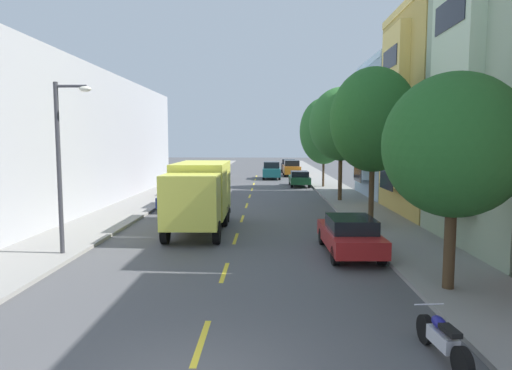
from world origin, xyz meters
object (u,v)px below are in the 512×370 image
object	(u,v)px
street_lamp	(63,154)
parked_suv_burgundy	(192,183)
parked_sedan_champagne	(214,174)
street_tree_third	(341,124)
parked_sedan_red	(350,234)
street_tree_farthest	(324,131)
street_tree_second	(373,120)
parked_sedan_forest	(299,178)
delivery_box_truck	(200,192)
parked_wagon_navy	(179,196)
parked_motorcycle	(442,339)
parked_suv_orange	(291,168)
parked_pickup_black	(289,166)
parked_wagon_white	(221,169)
street_tree_nearest	(454,146)
moving_teal_sedan	(271,170)

from	to	relation	value
street_lamp	parked_suv_burgundy	distance (m)	18.69
parked_suv_burgundy	parked_sedan_champagne	size ratio (longest dim) A/B	1.06
street_tree_third	parked_sedan_red	size ratio (longest dim) A/B	1.71
parked_sedan_red	street_tree_farthest	bearing A→B (deg)	85.31
street_tree_second	parked_sedan_forest	bearing A→B (deg)	95.74
delivery_box_truck	parked_wagon_navy	distance (m)	7.43
parked_suv_burgundy	parked_motorcycle	distance (m)	27.46
parked_suv_orange	parked_motorcycle	size ratio (longest dim) A/B	2.35
street_tree_farthest	delivery_box_truck	world-z (taller)	street_tree_farthest
parked_pickup_black	street_tree_third	bearing A→B (deg)	-86.00
street_tree_third	parked_wagon_white	xyz separation A→B (m)	(-10.80, 23.67, -4.57)
street_tree_nearest	street_tree_second	world-z (taller)	street_tree_second
parked_suv_orange	moving_teal_sedan	world-z (taller)	same
street_tree_farthest	parked_suv_burgundy	distance (m)	13.12
parked_suv_orange	delivery_box_truck	bearing A→B (deg)	-100.24
parked_sedan_champagne	parked_motorcycle	bearing A→B (deg)	-76.73
street_tree_nearest	parked_sedan_forest	bearing A→B (deg)	93.94
parked_suv_burgundy	moving_teal_sedan	xyz separation A→B (m)	(6.27, 15.92, 0.00)
parked_pickup_black	moving_teal_sedan	distance (m)	11.60
street_tree_third	parked_wagon_navy	size ratio (longest dim) A/B	1.64
delivery_box_truck	parked_sedan_red	xyz separation A→B (m)	(6.25, -4.33, -1.08)
street_tree_farthest	street_lamp	size ratio (longest dim) A/B	1.29
street_tree_nearest	parked_motorcycle	xyz separation A→B (m)	(-1.65, -3.86, -3.67)
street_lamp	parked_suv_burgundy	bearing A→B (deg)	85.47
street_tree_third	delivery_box_truck	bearing A→B (deg)	-128.93
parked_suv_orange	parked_sedan_champagne	world-z (taller)	parked_suv_orange
delivery_box_truck	parked_wagon_navy	world-z (taller)	delivery_box_truck
street_lamp	moving_teal_sedan	size ratio (longest dim) A/B	1.28
street_lamp	parked_wagon_white	bearing A→B (deg)	87.74
parked_pickup_black	parked_sedan_champagne	bearing A→B (deg)	-120.19
parked_motorcycle	parked_wagon_white	bearing A→B (deg)	101.19
parked_suv_burgundy	parked_wagon_white	bearing A→B (deg)	89.79
street_tree_third	street_tree_farthest	xyz separation A→B (m)	(0.00, 9.35, -0.25)
parked_wagon_navy	moving_teal_sedan	bearing A→B (deg)	74.99
street_tree_third	parked_sedan_champagne	xyz separation A→B (m)	(-10.71, 15.82, -4.63)
parked_sedan_red	parked_pickup_black	bearing A→B (deg)	90.23
street_tree_farthest	parked_suv_burgundy	world-z (taller)	street_tree_farthest
street_tree_third	parked_suv_orange	size ratio (longest dim) A/B	1.61
street_tree_nearest	parked_sedan_champagne	size ratio (longest dim) A/B	1.30
street_tree_second	parked_sedan_red	distance (m)	7.09
parked_suv_orange	parked_pickup_black	xyz separation A→B (m)	(-0.01, 7.03, -0.16)
street_tree_nearest	parked_wagon_white	bearing A→B (deg)	104.30
street_lamp	parked_wagon_white	size ratio (longest dim) A/B	1.29
street_tree_nearest	parked_suv_burgundy	world-z (taller)	street_tree_nearest
parked_pickup_black	parked_wagon_white	bearing A→B (deg)	-141.54
parked_suv_orange	parked_sedan_champagne	bearing A→B (deg)	-138.10
street_tree_third	parked_sedan_forest	distance (m)	12.04
parked_sedan_forest	street_tree_second	bearing A→B (deg)	-84.26
street_lamp	parked_motorcycle	bearing A→B (deg)	-34.81
street_tree_nearest	parked_suv_orange	bearing A→B (deg)	92.88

